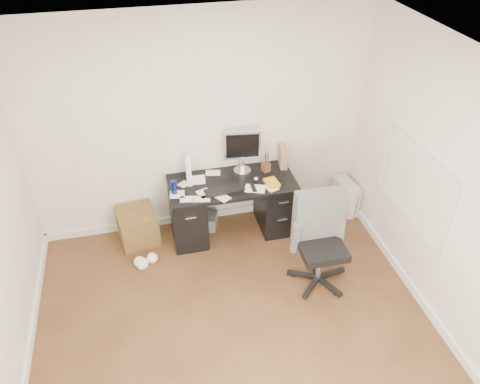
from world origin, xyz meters
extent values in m
plane|color=#462916|center=(0.00, 0.00, 0.00)|extent=(4.00, 4.00, 0.00)
cube|color=beige|center=(0.00, 2.00, 1.35)|extent=(4.00, 0.02, 2.70)
cube|color=beige|center=(2.00, 0.00, 1.35)|extent=(0.02, 4.00, 2.70)
cube|color=white|center=(0.00, 0.00, 2.70)|extent=(4.00, 4.00, 0.02)
cube|color=silver|center=(0.00, 1.99, 0.05)|extent=(4.00, 0.03, 0.10)
cube|color=silver|center=(1.99, 0.00, 0.05)|extent=(0.03, 4.00, 0.10)
cube|color=silver|center=(-1.99, 0.00, 0.05)|extent=(0.03, 4.00, 0.10)
cube|color=black|center=(0.30, 1.65, 0.73)|extent=(1.50, 0.70, 0.04)
cube|color=black|center=(-0.25, 1.65, 0.35)|extent=(0.40, 0.60, 0.71)
cube|color=black|center=(0.85, 1.65, 0.35)|extent=(0.40, 0.60, 0.71)
cube|color=black|center=(0.30, 1.98, 0.45)|extent=(0.70, 0.03, 0.51)
cube|color=black|center=(0.17, 1.49, 0.76)|extent=(0.47, 0.21, 0.03)
sphere|color=silver|center=(0.58, 1.60, 0.78)|extent=(0.07, 0.07, 0.06)
cylinder|color=navy|center=(-0.39, 1.59, 0.83)|extent=(0.09, 0.09, 0.16)
cube|color=white|center=(-0.19, 1.80, 0.90)|extent=(0.14, 0.26, 0.29)
cube|color=#986A49|center=(0.99, 1.86, 0.88)|extent=(0.15, 0.24, 0.27)
cube|color=gold|center=(0.75, 1.50, 0.77)|extent=(0.18, 0.22, 0.03)
cube|color=#A9A498|center=(1.85, 1.74, 0.21)|extent=(0.24, 0.45, 0.43)
cube|color=silver|center=(1.77, 1.59, 0.18)|extent=(0.30, 0.23, 0.37)
cube|color=#493016|center=(-0.86, 1.73, 0.22)|extent=(0.51, 0.51, 0.44)
cube|color=slate|center=(-0.03, 1.82, 0.09)|extent=(0.38, 0.35, 0.18)
camera|label=1|loc=(-0.66, -2.80, 3.89)|focal=35.00mm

